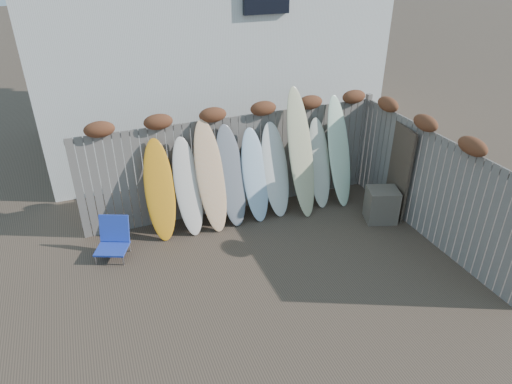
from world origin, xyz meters
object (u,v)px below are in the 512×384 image
object	(u,v)px
beach_chair	(113,238)
surfboard_0	(160,191)
lattice_panel	(394,167)
wooden_crate	(381,205)

from	to	relation	value
beach_chair	surfboard_0	distance (m)	1.17
lattice_panel	surfboard_0	world-z (taller)	lattice_panel
lattice_panel	surfboard_0	xyz separation A→B (m)	(-4.55, 0.74, -0.01)
wooden_crate	surfboard_0	bearing A→B (deg)	165.04
wooden_crate	lattice_panel	xyz separation A→B (m)	(0.44, 0.36, 0.59)
wooden_crate	surfboard_0	distance (m)	4.29
wooden_crate	lattice_panel	size ratio (longest dim) A/B	0.36
wooden_crate	lattice_panel	distance (m)	0.82
wooden_crate	surfboard_0	world-z (taller)	surfboard_0
beach_chair	lattice_panel	world-z (taller)	lattice_panel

